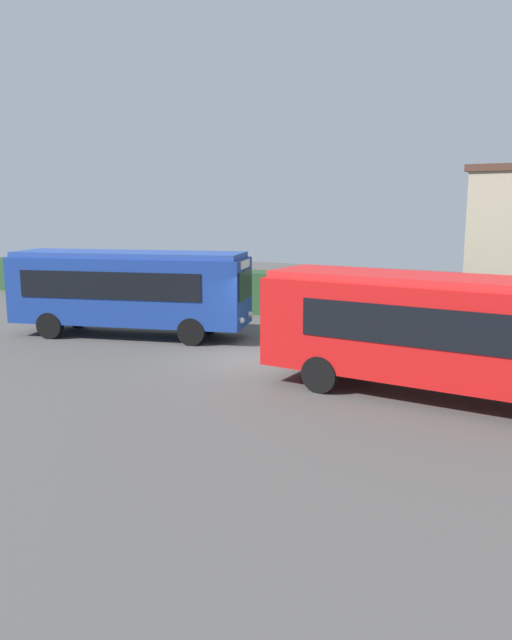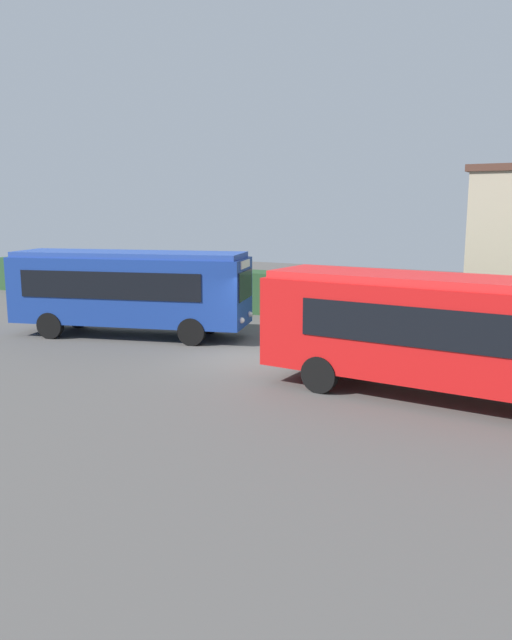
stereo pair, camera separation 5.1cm
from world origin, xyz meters
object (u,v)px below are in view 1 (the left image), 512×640
object	(u,v)px
bus_red	(445,329)
person_center	(401,337)
person_right	(486,349)
traffic_cone	(342,334)
person_left	(169,300)
bus_blue	(130,288)

from	to	relation	value
bus_red	person_center	bearing A→B (deg)	-54.12
person_right	traffic_cone	distance (m)	6.01
person_center	person_right	size ratio (longest dim) A/B	1.02
person_center	traffic_cone	world-z (taller)	person_center
person_center	traffic_cone	distance (m)	3.58
bus_red	person_left	distance (m)	13.61
person_left	person_right	distance (m)	13.46
bus_blue	person_right	world-z (taller)	bus_blue
bus_blue	person_left	xyz separation A→B (m)	(-0.34, 2.82, -0.86)
traffic_cone	person_right	bearing A→B (deg)	-25.14
bus_blue	bus_red	world-z (taller)	bus_blue
bus_red	person_center	xyz separation A→B (m)	(-2.00, 2.98, -0.96)
person_center	person_right	xyz separation A→B (m)	(2.62, -0.38, -0.02)
bus_blue	bus_red	distance (m)	12.48
person_left	person_center	world-z (taller)	person_left
person_left	traffic_cone	bearing A→B (deg)	-34.86
bus_blue	person_left	world-z (taller)	bus_blue
bus_blue	person_right	bearing A→B (deg)	-15.67
person_left	bus_red	bearing A→B (deg)	-57.42
person_left	person_right	bearing A→B (deg)	-46.12
bus_red	traffic_cone	distance (m)	7.20
person_right	traffic_cone	world-z (taller)	person_right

